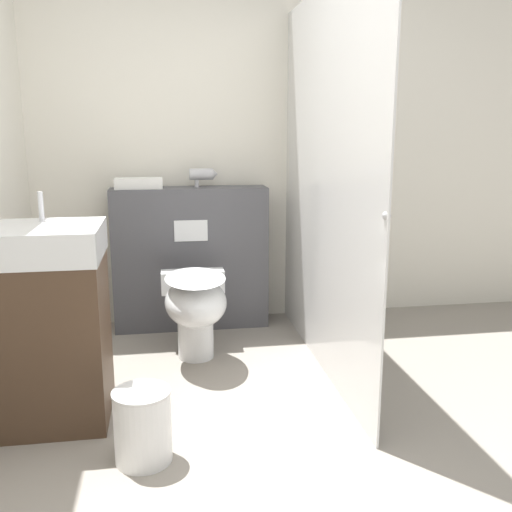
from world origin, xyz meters
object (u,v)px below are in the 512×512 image
Objects in this scene: hair_drier at (203,175)px; waste_bin at (143,426)px; toilet at (195,304)px; sink_vanity at (45,324)px.

hair_drier is 0.61× the size of waste_bin.
sink_vanity reaches higher than toilet.
toilet is at bearing 74.78° from waste_bin.
sink_vanity reaches higher than waste_bin.
waste_bin is (-0.38, -1.69, -0.90)m from hair_drier.
toilet is 0.97m from hair_drier.
toilet reaches higher than waste_bin.
toilet is at bearing -98.94° from hair_drier.
sink_vanity is at bearing -141.11° from toilet.
waste_bin is (0.45, -0.45, -0.31)m from sink_vanity.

